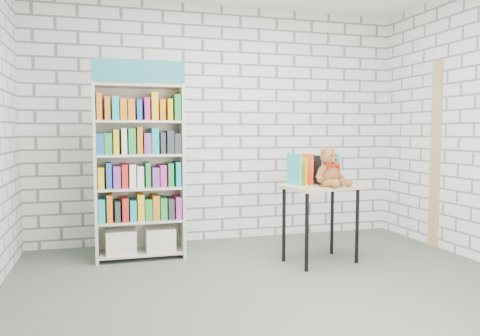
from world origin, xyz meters
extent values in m
plane|color=#475245|center=(0.00, 0.00, 0.00)|extent=(4.50, 4.50, 0.00)
cube|color=silver|center=(0.00, 2.00, 1.40)|extent=(4.50, 0.02, 2.80)
cube|color=silver|center=(0.00, -2.00, 1.40)|extent=(4.50, 0.02, 2.80)
cube|color=beige|center=(-1.46, 1.35, 0.89)|extent=(0.03, 0.35, 1.79)
cube|color=beige|center=(-0.60, 1.35, 0.89)|extent=(0.03, 0.35, 1.79)
cube|color=beige|center=(-1.03, 1.51, 0.89)|extent=(0.89, 0.02, 1.79)
cube|color=teal|center=(-1.03, 1.19, 1.90)|extent=(0.89, 0.02, 0.22)
cube|color=beige|center=(-1.03, 1.35, 0.06)|extent=(0.83, 0.33, 0.02)
cube|color=beige|center=(-1.03, 1.35, 0.40)|extent=(0.83, 0.33, 0.02)
cube|color=beige|center=(-1.03, 1.35, 0.74)|extent=(0.83, 0.33, 0.02)
cube|color=beige|center=(-1.03, 1.35, 1.07)|extent=(0.83, 0.33, 0.02)
cube|color=beige|center=(-1.03, 1.35, 1.41)|extent=(0.83, 0.33, 0.02)
cube|color=beige|center=(-1.03, 1.35, 1.77)|extent=(0.83, 0.33, 0.02)
cube|color=silver|center=(-1.23, 1.35, 0.19)|extent=(0.30, 0.29, 0.24)
cube|color=silver|center=(-0.83, 1.35, 0.19)|extent=(0.30, 0.29, 0.24)
cube|color=#BF338C|center=(-1.03, 1.34, 0.53)|extent=(0.83, 0.29, 0.24)
cube|color=#19A5B2|center=(-1.03, 1.34, 0.87)|extent=(0.83, 0.29, 0.24)
cube|color=white|center=(-1.03, 1.34, 1.20)|extent=(0.83, 0.29, 0.24)
cube|color=purple|center=(-1.03, 1.34, 1.54)|extent=(0.83, 0.29, 0.24)
cube|color=tan|center=(0.70, 0.71, 0.76)|extent=(0.81, 0.64, 0.03)
cylinder|color=black|center=(0.44, 0.45, 0.37)|extent=(0.04, 0.04, 0.75)
cylinder|color=black|center=(0.36, 0.84, 0.37)|extent=(0.04, 0.04, 0.75)
cylinder|color=black|center=(1.04, 0.58, 0.37)|extent=(0.04, 0.04, 0.75)
cylinder|color=black|center=(0.96, 0.96, 0.37)|extent=(0.04, 0.04, 0.75)
cylinder|color=black|center=(0.44, 0.47, 0.78)|extent=(0.05, 0.05, 0.01)
cylinder|color=black|center=(1.02, 0.59, 0.78)|extent=(0.05, 0.05, 0.01)
cube|color=#2AB8B0|center=(0.43, 0.77, 0.93)|extent=(0.06, 0.22, 0.30)
cube|color=yellow|center=(0.51, 0.79, 0.93)|extent=(0.06, 0.22, 0.30)
cube|color=#FF551B|center=(0.59, 0.81, 0.93)|extent=(0.06, 0.22, 0.30)
cube|color=black|center=(0.67, 0.82, 0.93)|extent=(0.06, 0.22, 0.30)
cube|color=white|center=(0.75, 0.84, 0.93)|extent=(0.06, 0.22, 0.30)
cube|color=#C26622|center=(0.83, 0.86, 0.93)|extent=(0.06, 0.22, 0.30)
cube|color=#37A8CF|center=(0.91, 0.87, 0.93)|extent=(0.06, 0.22, 0.30)
ellipsoid|color=brown|center=(0.73, 0.62, 0.89)|extent=(0.22, 0.19, 0.22)
sphere|color=brown|center=(0.73, 0.62, 1.06)|extent=(0.16, 0.16, 0.16)
sphere|color=brown|center=(0.67, 0.62, 1.12)|extent=(0.06, 0.06, 0.06)
sphere|color=brown|center=(0.78, 0.65, 1.12)|extent=(0.06, 0.06, 0.06)
sphere|color=brown|center=(0.75, 0.56, 1.04)|extent=(0.06, 0.06, 0.06)
sphere|color=black|center=(0.73, 0.55, 1.08)|extent=(0.02, 0.02, 0.02)
sphere|color=black|center=(0.78, 0.57, 1.08)|extent=(0.02, 0.02, 0.02)
sphere|color=black|center=(0.76, 0.53, 1.04)|extent=(0.02, 0.02, 0.02)
cylinder|color=brown|center=(0.63, 0.57, 0.92)|extent=(0.12, 0.08, 0.16)
cylinder|color=brown|center=(0.84, 0.64, 0.92)|extent=(0.11, 0.12, 0.16)
sphere|color=brown|center=(0.61, 0.54, 0.86)|extent=(0.06, 0.06, 0.06)
sphere|color=brown|center=(0.88, 0.64, 0.86)|extent=(0.06, 0.06, 0.06)
cylinder|color=brown|center=(0.71, 0.50, 0.82)|extent=(0.15, 0.17, 0.09)
cylinder|color=brown|center=(0.83, 0.54, 0.82)|extent=(0.07, 0.17, 0.09)
sphere|color=brown|center=(0.71, 0.42, 0.82)|extent=(0.08, 0.08, 0.08)
sphere|color=brown|center=(0.88, 0.48, 0.82)|extent=(0.08, 0.08, 0.08)
cone|color=#AE1D0A|center=(0.72, 0.55, 0.99)|extent=(0.08, 0.08, 0.06)
cone|color=#AE1D0A|center=(0.79, 0.58, 0.99)|extent=(0.08, 0.08, 0.06)
sphere|color=#AE1D0A|center=(0.75, 0.56, 0.99)|extent=(0.03, 0.03, 0.03)
cube|color=tan|center=(2.23, 0.95, 1.05)|extent=(0.05, 0.12, 2.10)
camera|label=1|loc=(-1.34, -3.52, 1.31)|focal=35.00mm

